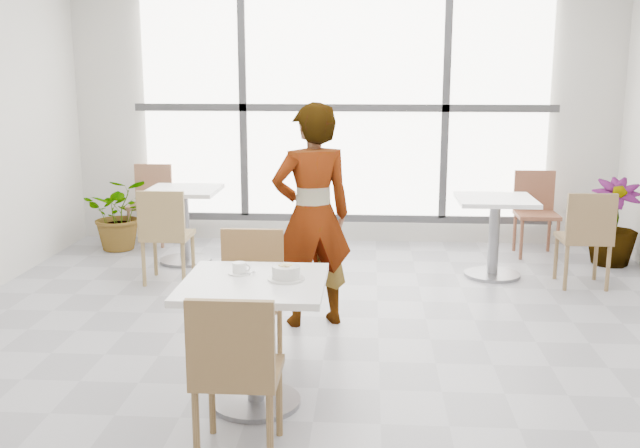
# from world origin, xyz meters

# --- Properties ---
(floor) EXTENTS (7.00, 7.00, 0.00)m
(floor) POSITION_xyz_m (0.00, 0.00, 0.00)
(floor) COLOR #9E9EA5
(floor) RESTS_ON ground
(wall_back) EXTENTS (6.00, 0.00, 6.00)m
(wall_back) POSITION_xyz_m (0.00, 3.50, 1.50)
(wall_back) COLOR silver
(wall_back) RESTS_ON ground
(wall_front) EXTENTS (6.00, 0.00, 6.00)m
(wall_front) POSITION_xyz_m (0.00, -3.50, 1.50)
(wall_front) COLOR silver
(wall_front) RESTS_ON ground
(window) EXTENTS (4.60, 0.07, 2.52)m
(window) POSITION_xyz_m (0.00, 3.44, 1.50)
(window) COLOR white
(window) RESTS_ON ground
(main_table) EXTENTS (0.80, 0.80, 0.75)m
(main_table) POSITION_xyz_m (-0.35, -0.67, 0.52)
(main_table) COLOR white
(main_table) RESTS_ON ground
(chair_near) EXTENTS (0.42, 0.42, 0.87)m
(chair_near) POSITION_xyz_m (-0.35, -1.30, 0.50)
(chair_near) COLOR olive
(chair_near) RESTS_ON ground
(chair_far) EXTENTS (0.42, 0.42, 0.87)m
(chair_far) POSITION_xyz_m (-0.48, 0.01, 0.50)
(chair_far) COLOR olive
(chair_far) RESTS_ON ground
(oatmeal_bowl) EXTENTS (0.21, 0.21, 0.09)m
(oatmeal_bowl) POSITION_xyz_m (-0.17, -0.65, 0.79)
(oatmeal_bowl) COLOR silver
(oatmeal_bowl) RESTS_ON main_table
(coffee_cup) EXTENTS (0.16, 0.13, 0.07)m
(coffee_cup) POSITION_xyz_m (-0.45, -0.55, 0.78)
(coffee_cup) COLOR white
(coffee_cup) RESTS_ON main_table
(person) EXTENTS (0.72, 0.59, 1.68)m
(person) POSITION_xyz_m (-0.13, 0.73, 0.84)
(person) COLOR black
(person) RESTS_ON ground
(bg_table_left) EXTENTS (0.70, 0.70, 0.75)m
(bg_table_left) POSITION_xyz_m (-1.56, 2.46, 0.49)
(bg_table_left) COLOR silver
(bg_table_left) RESTS_ON ground
(bg_table_right) EXTENTS (0.70, 0.70, 0.75)m
(bg_table_right) POSITION_xyz_m (1.46, 2.14, 0.49)
(bg_table_right) COLOR white
(bg_table_right) RESTS_ON ground
(bg_chair_left_near) EXTENTS (0.42, 0.42, 0.87)m
(bg_chair_left_near) POSITION_xyz_m (-1.53, 1.69, 0.50)
(bg_chair_left_near) COLOR #9A7E4D
(bg_chair_left_near) RESTS_ON ground
(bg_chair_left_far) EXTENTS (0.42, 0.42, 0.87)m
(bg_chair_left_far) POSITION_xyz_m (-2.13, 3.28, 0.50)
(bg_chair_left_far) COLOR #98664A
(bg_chair_left_far) RESTS_ON ground
(bg_chair_right_near) EXTENTS (0.42, 0.42, 0.87)m
(bg_chair_right_near) POSITION_xyz_m (2.21, 1.82, 0.50)
(bg_chair_right_near) COLOR olive
(bg_chair_right_near) RESTS_ON ground
(bg_chair_right_far) EXTENTS (0.42, 0.42, 0.87)m
(bg_chair_right_far) POSITION_xyz_m (2.03, 3.04, 0.50)
(bg_chair_right_far) COLOR brown
(bg_chair_right_far) RESTS_ON ground
(plant_left) EXTENTS (0.84, 0.77, 0.78)m
(plant_left) POSITION_xyz_m (-2.38, 2.93, 0.39)
(plant_left) COLOR #4C884B
(plant_left) RESTS_ON ground
(plant_right) EXTENTS (0.57, 0.57, 0.86)m
(plant_right) POSITION_xyz_m (2.70, 2.65, 0.43)
(plant_right) COLOR #4C723D
(plant_right) RESTS_ON ground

